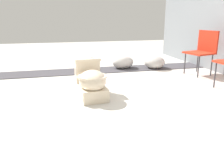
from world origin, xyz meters
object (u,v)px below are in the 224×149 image
object	(u,v)px
folding_chair_left	(203,48)
boulder_far	(123,62)
boulder_near	(154,62)
toilet	(91,81)

from	to	relation	value
folding_chair_left	boulder_far	size ratio (longest dim) A/B	1.76
boulder_near	boulder_far	size ratio (longest dim) A/B	0.95
boulder_far	boulder_near	bearing A→B (deg)	76.90
folding_chair_left	toilet	bearing A→B (deg)	5.86
toilet	boulder_far	distance (m)	1.84
boulder_near	folding_chair_left	bearing A→B (deg)	46.08
toilet	folding_chair_left	distance (m)	2.42
folding_chair_left	boulder_near	xyz separation A→B (m)	(-0.66, -0.69, -0.37)
folding_chair_left	boulder_far	world-z (taller)	folding_chair_left
toilet	boulder_near	distance (m)	2.14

